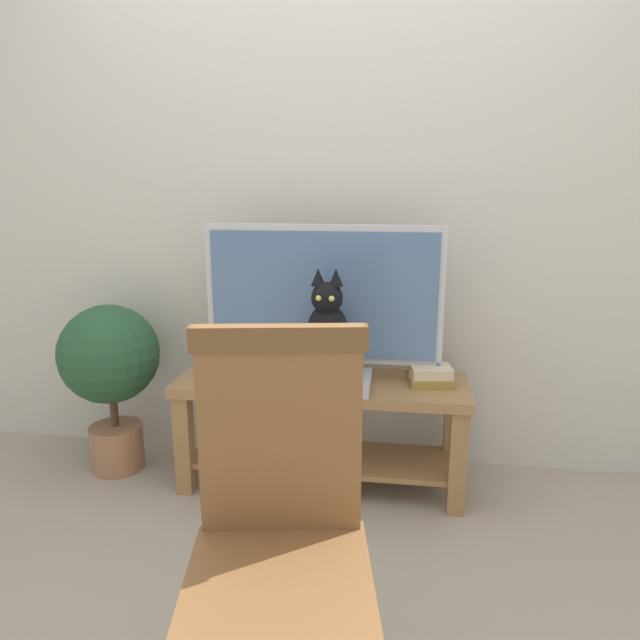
# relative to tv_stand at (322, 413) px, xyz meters

# --- Properties ---
(ground_plane) EXTENTS (12.00, 12.00, 0.00)m
(ground_plane) POSITION_rel_tv_stand_xyz_m (-0.02, -0.64, -0.34)
(ground_plane) COLOR gray
(back_wall) EXTENTS (7.00, 0.12, 2.80)m
(back_wall) POSITION_rel_tv_stand_xyz_m (-0.02, 0.36, 1.06)
(back_wall) COLOR beige
(back_wall) RESTS_ON ground
(tv_stand) EXTENTS (1.25, 0.41, 0.49)m
(tv_stand) POSITION_rel_tv_stand_xyz_m (0.00, 0.00, 0.00)
(tv_stand) COLOR olive
(tv_stand) RESTS_ON ground
(tv) EXTENTS (1.01, 0.20, 0.66)m
(tv) POSITION_rel_tv_stand_xyz_m (0.00, 0.05, 0.50)
(tv) COLOR #B7B7BC
(tv) RESTS_ON tv_stand
(media_box) EXTENTS (0.35, 0.25, 0.05)m
(media_box) POSITION_rel_tv_stand_xyz_m (0.04, -0.09, 0.18)
(media_box) COLOR #ADADB2
(media_box) RESTS_ON tv_stand
(cat) EXTENTS (0.19, 0.36, 0.45)m
(cat) POSITION_rel_tv_stand_xyz_m (0.04, -0.10, 0.37)
(cat) COLOR black
(cat) RESTS_ON media_box
(wooden_chair) EXTENTS (0.47, 0.48, 1.01)m
(wooden_chair) POSITION_rel_tv_stand_xyz_m (0.07, -1.20, 0.24)
(wooden_chair) COLOR brown
(wooden_chair) RESTS_ON ground
(book_stack) EXTENTS (0.20, 0.20, 0.08)m
(book_stack) POSITION_rel_tv_stand_xyz_m (0.46, 0.02, 0.19)
(book_stack) COLOR olive
(book_stack) RESTS_ON tv_stand
(potted_plant) EXTENTS (0.45, 0.45, 0.79)m
(potted_plant) POSITION_rel_tv_stand_xyz_m (-0.98, 0.01, 0.17)
(potted_plant) COLOR #9E6B4C
(potted_plant) RESTS_ON ground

